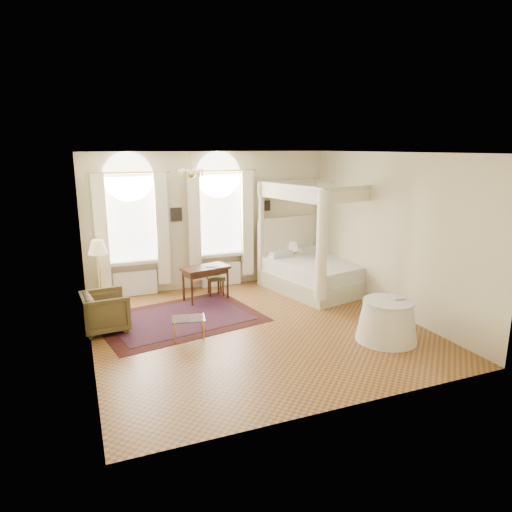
{
  "coord_description": "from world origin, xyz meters",
  "views": [
    {
      "loc": [
        -3.08,
        -7.63,
        3.4
      ],
      "look_at": [
        0.14,
        0.4,
        1.32
      ],
      "focal_mm": 32.0,
      "sensor_mm": 36.0,
      "label": 1
    }
  ],
  "objects": [
    {
      "name": "ground",
      "position": [
        0.0,
        0.0,
        0.0
      ],
      "size": [
        6.0,
        6.0,
        0.0
      ],
      "primitive_type": "plane",
      "color": "#935B2A",
      "rests_on": "ground"
    },
    {
      "name": "room_walls",
      "position": [
        0.0,
        0.0,
        1.98
      ],
      "size": [
        6.0,
        6.0,
        6.0
      ],
      "color": "beige",
      "rests_on": "ground"
    },
    {
      "name": "window_left",
      "position": [
        -1.9,
        2.87,
        1.49
      ],
      "size": [
        1.62,
        0.27,
        3.29
      ],
      "color": "white",
      "rests_on": "room_walls"
    },
    {
      "name": "window_right",
      "position": [
        0.2,
        2.87,
        1.49
      ],
      "size": [
        1.62,
        0.27,
        3.29
      ],
      "color": "white",
      "rests_on": "room_walls"
    },
    {
      "name": "chandelier",
      "position": [
        -0.9,
        1.2,
        2.91
      ],
      "size": [
        0.51,
        0.45,
        0.5
      ],
      "color": "gold",
      "rests_on": "room_walls"
    },
    {
      "name": "wall_pictures",
      "position": [
        0.09,
        2.97,
        1.89
      ],
      "size": [
        2.54,
        0.03,
        0.39
      ],
      "color": "black",
      "rests_on": "room_walls"
    },
    {
      "name": "canopy_bed",
      "position": [
        2.27,
        1.72,
        0.59
      ],
      "size": [
        2.42,
        2.75,
        2.59
      ],
      "color": "beige",
      "rests_on": "ground"
    },
    {
      "name": "nightstand",
      "position": [
        2.14,
        2.7,
        0.29
      ],
      "size": [
        0.52,
        0.49,
        0.59
      ],
      "primitive_type": "cube",
      "rotation": [
        0.0,
        0.0,
        0.36
      ],
      "color": "#371C0F",
      "rests_on": "ground"
    },
    {
      "name": "nightstand_lamp",
      "position": [
        2.08,
        2.68,
        0.87
      ],
      "size": [
        0.29,
        0.29,
        0.43
      ],
      "color": "gold",
      "rests_on": "nightstand"
    },
    {
      "name": "writing_desk",
      "position": [
        -0.45,
        1.98,
        0.66
      ],
      "size": [
        1.13,
        0.76,
        0.78
      ],
      "color": "#371C0F",
      "rests_on": "ground"
    },
    {
      "name": "laptop",
      "position": [
        -0.31,
        1.98,
        0.79
      ],
      "size": [
        0.34,
        0.27,
        0.02
      ],
      "primitive_type": "imported",
      "rotation": [
        0.0,
        0.0,
        2.84
      ],
      "color": "black",
      "rests_on": "writing_desk"
    },
    {
      "name": "stool",
      "position": [
        -0.14,
        2.24,
        0.38
      ],
      "size": [
        0.45,
        0.45,
        0.46
      ],
      "color": "#49431F",
      "rests_on": "ground"
    },
    {
      "name": "armchair",
      "position": [
        -2.7,
        0.94,
        0.38
      ],
      "size": [
        0.9,
        0.87,
        0.76
      ],
      "primitive_type": "imported",
      "rotation": [
        0.0,
        0.0,
        1.65
      ],
      "color": "#493D1F",
      "rests_on": "ground"
    },
    {
      "name": "coffee_table",
      "position": [
        -1.34,
        -0.02,
        0.36
      ],
      "size": [
        0.65,
        0.52,
        0.4
      ],
      "color": "silver",
      "rests_on": "ground"
    },
    {
      "name": "floor_lamp",
      "position": [
        -2.7,
        2.05,
        1.32
      ],
      "size": [
        0.4,
        0.4,
        1.55
      ],
      "color": "gold",
      "rests_on": "ground"
    },
    {
      "name": "oriental_rug",
      "position": [
        -1.28,
        1.02,
        0.01
      ],
      "size": [
        3.49,
        2.79,
        0.01
      ],
      "color": "#3C130E",
      "rests_on": "ground"
    },
    {
      "name": "side_table",
      "position": [
        1.96,
        -1.39,
        0.37
      ],
      "size": [
        1.09,
        1.09,
        0.74
      ],
      "color": "white",
      "rests_on": "ground"
    },
    {
      "name": "book",
      "position": [
        2.07,
        -1.3,
        0.76
      ],
      "size": [
        0.25,
        0.31,
        0.03
      ],
      "primitive_type": "imported",
      "rotation": [
        0.0,
        0.0,
        -0.13
      ],
      "color": "black",
      "rests_on": "side_table"
    }
  ]
}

